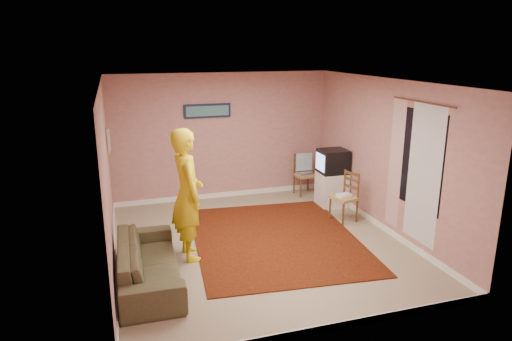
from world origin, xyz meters
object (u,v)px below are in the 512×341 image
object	(u,v)px
chair_a	(305,170)
sofa	(149,262)
person	(187,194)
crt_tv	(333,161)
chair_b	(344,192)
tv_cabinet	(332,189)

from	to	relation	value
chair_a	sofa	bearing A→B (deg)	-144.80
chair_a	person	size ratio (longest dim) A/B	0.24
chair_a	sofa	world-z (taller)	chair_a
crt_tv	chair_a	size ratio (longest dim) A/B	1.16
chair_b	sofa	size ratio (longest dim) A/B	0.25
crt_tv	chair_b	xyz separation A→B (m)	(-0.17, -0.83, -0.36)
tv_cabinet	person	xyz separation A→B (m)	(-3.10, -1.45, 0.65)
tv_cabinet	person	world-z (taller)	person
crt_tv	sofa	world-z (taller)	crt_tv
person	chair_a	bearing A→B (deg)	-56.53
sofa	person	distance (m)	1.14
crt_tv	tv_cabinet	bearing A→B (deg)	-0.00
crt_tv	sofa	size ratio (longest dim) A/B	0.28
chair_a	sofa	xyz separation A→B (m)	(-3.51, -2.88, -0.24)
sofa	chair_a	bearing A→B (deg)	-49.30
tv_cabinet	chair_b	distance (m)	0.87
crt_tv	person	bearing A→B (deg)	-153.80
crt_tv	person	world-z (taller)	person
chair_a	person	world-z (taller)	person
chair_a	person	xyz separation A→B (m)	(-2.86, -2.26, 0.46)
crt_tv	chair_a	distance (m)	0.93
tv_cabinet	chair_a	size ratio (longest dim) A/B	1.43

